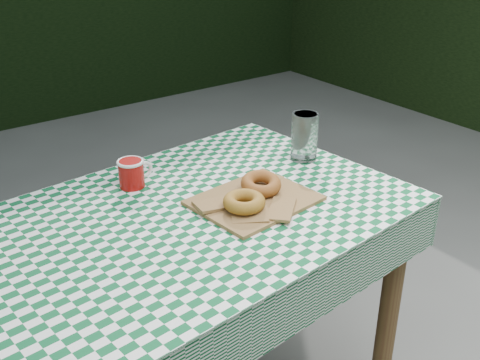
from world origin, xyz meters
The scene contains 7 objects.
table centered at (-0.13, -0.14, 0.38)m, with size 1.11×0.74×0.75m, color brown.
tablecloth centered at (-0.13, -0.14, 0.75)m, with size 1.13×0.76×0.01m, color #0C522A.
paper_bag centered at (0.04, -0.20, 0.76)m, with size 0.30×0.24×0.02m, color olive.
bagel_front centered at (-0.02, -0.23, 0.79)m, with size 0.11×0.11×0.03m, color #97631F.
bagel_back centered at (0.08, -0.17, 0.79)m, with size 0.11×0.11×0.03m, color brown.
coffee_mug centered at (-0.18, 0.08, 0.80)m, with size 0.14×0.14×0.08m, color #970C09, non-canonical shape.
drinking_glass centered at (0.33, -0.06, 0.83)m, with size 0.08×0.08×0.15m, color silver.
Camera 1 is at (-0.78, -1.24, 1.47)m, focal length 42.62 mm.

